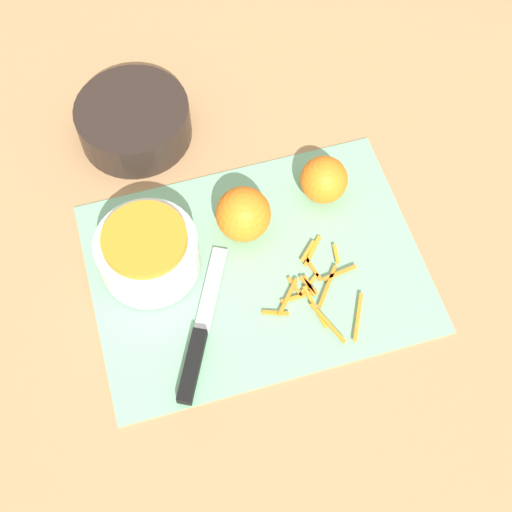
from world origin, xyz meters
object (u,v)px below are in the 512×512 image
at_px(orange_left, 324,180).
at_px(orange_right, 241,215).
at_px(bowl_speckled, 148,251).
at_px(knife, 197,349).
at_px(bowl_dark, 134,121).

relative_size(orange_left, orange_right, 0.89).
bearing_deg(orange_right, orange_left, 11.40).
height_order(bowl_speckled, orange_left, bowl_speckled).
height_order(bowl_speckled, knife, bowl_speckled).
bearing_deg(orange_left, knife, -141.55).
bearing_deg(bowl_dark, orange_right, -63.00).
distance_m(bowl_dark, orange_left, 0.32).
height_order(bowl_speckled, bowl_dark, bowl_speckled).
relative_size(bowl_dark, knife, 0.81).
bearing_deg(bowl_speckled, knife, -77.84).
xyz_separation_m(knife, orange_right, (0.11, 0.17, 0.03)).
xyz_separation_m(bowl_speckled, bowl_dark, (0.03, 0.24, -0.01)).
relative_size(bowl_speckled, bowl_dark, 0.80).
relative_size(bowl_dark, orange_right, 2.22).
bearing_deg(orange_left, bowl_dark, 141.88).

